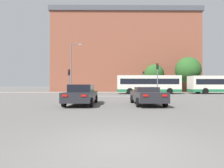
{
  "coord_description": "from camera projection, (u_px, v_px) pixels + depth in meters",
  "views": [
    {
      "loc": [
        -0.25,
        -4.11,
        1.47
      ],
      "look_at": [
        -0.02,
        23.37,
        1.64
      ],
      "focal_mm": 28.0,
      "sensor_mm": 36.0,
      "label": 1
    }
  ],
  "objects": [
    {
      "name": "brick_civic_building",
      "position": [
        124.0,
        54.0,
        46.09
      ],
      "size": [
        34.82,
        14.86,
        21.15
      ],
      "color": "brown",
      "rests_on": "ground_plane"
    },
    {
      "name": "ground_plane",
      "position": [
        121.0,
        147.0,
        4.1
      ],
      "size": [
        400.0,
        400.0,
        0.0
      ],
      "primitive_type": "plane",
      "color": "#605E5B"
    },
    {
      "name": "car_saloon_left",
      "position": [
        82.0,
        94.0,
        13.05
      ],
      "size": [
        2.14,
        4.68,
        1.51
      ],
      "rotation": [
        0.0,
        0.0,
        -0.03
      ],
      "color": "#232328",
      "rests_on": "ground_plane"
    },
    {
      "name": "car_roadster_right",
      "position": [
        147.0,
        96.0,
        13.02
      ],
      "size": [
        2.11,
        4.56,
        1.32
      ],
      "rotation": [
        0.0,
        0.0,
        0.02
      ],
      "color": "#232328",
      "rests_on": "ground_plane"
    },
    {
      "name": "bus_crossing_trailing",
      "position": [
        220.0,
        84.0,
        29.73
      ],
      "size": [
        10.2,
        2.71,
        3.03
      ],
      "rotation": [
        0.0,
        0.0,
        -1.57
      ],
      "color": "silver",
      "rests_on": "ground_plane"
    },
    {
      "name": "tree_kerbside",
      "position": [
        188.0,
        70.0,
        35.06
      ],
      "size": [
        4.96,
        4.96,
        7.12
      ],
      "color": "#4C3823",
      "rests_on": "ground_plane"
    },
    {
      "name": "pedestrian_waiting",
      "position": [
        128.0,
        88.0,
        35.68
      ],
      "size": [
        0.3,
        0.44,
        1.62
      ],
      "rotation": [
        0.0,
        0.0,
        4.51
      ],
      "color": "#333851",
      "rests_on": "ground_plane"
    },
    {
      "name": "pedestrian_walking_east",
      "position": [
        136.0,
        87.0,
        35.21
      ],
      "size": [
        0.44,
        0.44,
        1.84
      ],
      "rotation": [
        0.0,
        0.0,
        3.91
      ],
      "color": "black",
      "rests_on": "ground_plane"
    },
    {
      "name": "street_lamp_junction",
      "position": [
        73.0,
        64.0,
        28.15
      ],
      "size": [
        1.86,
        0.36,
        8.25
      ],
      "color": "slate",
      "rests_on": "ground_plane"
    },
    {
      "name": "stop_line_strip",
      "position": [
        112.0,
        96.0,
        23.1
      ],
      "size": [
        9.46,
        0.3,
        0.01
      ],
      "primitive_type": "cube",
      "color": "silver",
      "rests_on": "ground_plane"
    },
    {
      "name": "traffic_light_near_left",
      "position": [
        69.0,
        78.0,
        23.48
      ],
      "size": [
        0.26,
        0.31,
        3.61
      ],
      "color": "slate",
      "rests_on": "ground_plane"
    },
    {
      "name": "tree_by_building",
      "position": [
        154.0,
        74.0,
        37.32
      ],
      "size": [
        4.13,
        4.13,
        5.95
      ],
      "color": "#4C3823",
      "rests_on": "ground_plane"
    },
    {
      "name": "traffic_light_near_right",
      "position": [
        157.0,
        74.0,
        23.93
      ],
      "size": [
        0.26,
        0.31,
        4.46
      ],
      "color": "slate",
      "rests_on": "ground_plane"
    },
    {
      "name": "traffic_light_far_right",
      "position": [
        144.0,
        78.0,
        34.91
      ],
      "size": [
        0.26,
        0.31,
        4.18
      ],
      "color": "slate",
      "rests_on": "ground_plane"
    },
    {
      "name": "far_pavement",
      "position": [
        112.0,
        92.0,
        35.55
      ],
      "size": [
        70.51,
        2.5,
        0.01
      ],
      "primitive_type": "cube",
      "color": "gray",
      "rests_on": "ground_plane"
    },
    {
      "name": "bus_crossing_lead",
      "position": [
        148.0,
        84.0,
        29.45
      ],
      "size": [
        10.43,
        2.72,
        3.07
      ],
      "rotation": [
        0.0,
        0.0,
        -1.57
      ],
      "color": "silver",
      "rests_on": "ground_plane"
    }
  ]
}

